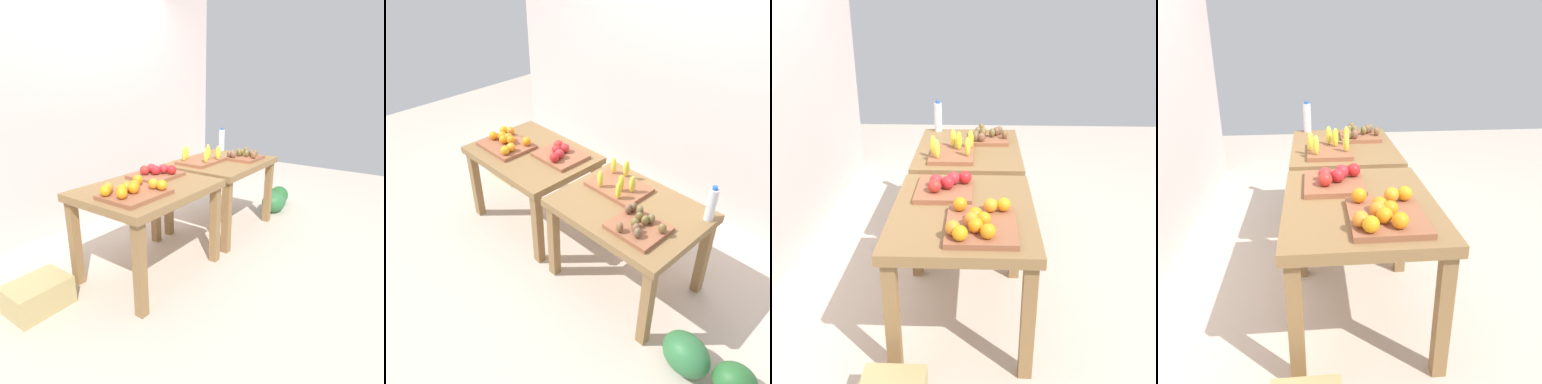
% 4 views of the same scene
% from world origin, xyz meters
% --- Properties ---
extents(ground_plane, '(8.00, 8.00, 0.00)m').
position_xyz_m(ground_plane, '(0.00, 0.00, 0.00)').
color(ground_plane, '#C2B2A1').
extents(display_table_left, '(1.04, 0.80, 0.74)m').
position_xyz_m(display_table_left, '(-0.56, 0.00, 0.63)').
color(display_table_left, olive).
rests_on(display_table_left, ground_plane).
extents(display_table_right, '(1.04, 0.80, 0.74)m').
position_xyz_m(display_table_right, '(0.56, 0.00, 0.63)').
color(display_table_right, olive).
rests_on(display_table_right, ground_plane).
extents(orange_bin, '(0.44, 0.37, 0.11)m').
position_xyz_m(orange_bin, '(-0.80, -0.09, 0.78)').
color(orange_bin, '#93563A').
rests_on(orange_bin, display_table_left).
extents(apple_bin, '(0.40, 0.34, 0.11)m').
position_xyz_m(apple_bin, '(-0.32, 0.11, 0.78)').
color(apple_bin, '#93563A').
rests_on(apple_bin, display_table_left).
extents(banana_crate, '(0.44, 0.34, 0.17)m').
position_xyz_m(banana_crate, '(0.35, 0.11, 0.78)').
color(banana_crate, '#93563A').
rests_on(banana_crate, display_table_right).
extents(kiwi_bin, '(0.37, 0.33, 0.10)m').
position_xyz_m(kiwi_bin, '(0.75, -0.15, 0.78)').
color(kiwi_bin, '#93563A').
rests_on(kiwi_bin, display_table_right).
extents(water_bottle, '(0.07, 0.07, 0.27)m').
position_xyz_m(water_bottle, '(1.02, 0.28, 0.87)').
color(water_bottle, silver).
rests_on(water_bottle, display_table_right).
extents(watermelon_pile, '(0.66, 0.37, 0.26)m').
position_xyz_m(watermelon_pile, '(1.46, -0.27, 0.12)').
color(watermelon_pile, '#26612D').
rests_on(watermelon_pile, ground_plane).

